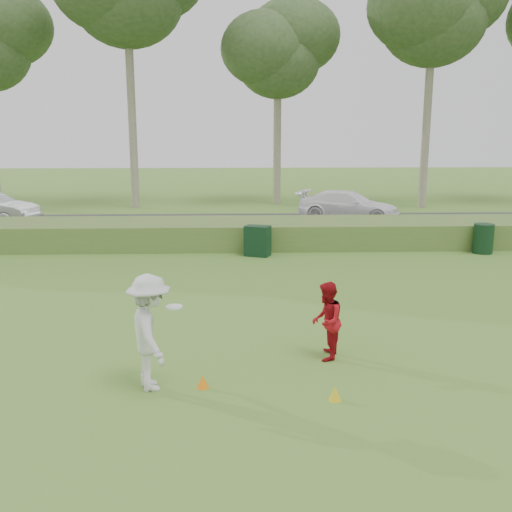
{
  "coord_description": "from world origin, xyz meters",
  "views": [
    {
      "loc": [
        -0.49,
        -8.95,
        4.11
      ],
      "look_at": [
        0.0,
        4.0,
        1.3
      ],
      "focal_mm": 40.0,
      "sensor_mm": 36.0,
      "label": 1
    }
  ],
  "objects_px": {
    "trash_bin": "(483,239)",
    "cone_yellow": "(335,393)",
    "player_red": "(327,321)",
    "car_right": "(348,206)",
    "cone_orange": "(203,381)",
    "player_white": "(150,332)",
    "utility_cabinet": "(258,241)"
  },
  "relations": [
    {
      "from": "trash_bin",
      "to": "cone_yellow",
      "type": "bearing_deg",
      "value": -122.92
    },
    {
      "from": "player_red",
      "to": "trash_bin",
      "type": "bearing_deg",
      "value": 157.51
    },
    {
      "from": "player_red",
      "to": "car_right",
      "type": "height_order",
      "value": "player_red"
    },
    {
      "from": "cone_orange",
      "to": "car_right",
      "type": "bearing_deg",
      "value": 71.64
    },
    {
      "from": "player_white",
      "to": "trash_bin",
      "type": "xyz_separation_m",
      "value": [
        10.01,
        10.37,
        -0.44
      ]
    },
    {
      "from": "player_white",
      "to": "cone_yellow",
      "type": "bearing_deg",
      "value": -120.65
    },
    {
      "from": "cone_orange",
      "to": "trash_bin",
      "type": "bearing_deg",
      "value": 48.6
    },
    {
      "from": "utility_cabinet",
      "to": "trash_bin",
      "type": "relative_size",
      "value": 1.01
    },
    {
      "from": "car_right",
      "to": "player_white",
      "type": "bearing_deg",
      "value": -177.87
    },
    {
      "from": "player_white",
      "to": "player_red",
      "type": "height_order",
      "value": "player_white"
    },
    {
      "from": "player_red",
      "to": "cone_yellow",
      "type": "xyz_separation_m",
      "value": [
        -0.12,
        -1.7,
        -0.61
      ]
    },
    {
      "from": "car_right",
      "to": "cone_orange",
      "type": "bearing_deg",
      "value": -175.45
    },
    {
      "from": "cone_yellow",
      "to": "trash_bin",
      "type": "bearing_deg",
      "value": 57.08
    },
    {
      "from": "player_red",
      "to": "car_right",
      "type": "xyz_separation_m",
      "value": [
        3.68,
        16.61,
        0.02
      ]
    },
    {
      "from": "trash_bin",
      "to": "cone_orange",
      "type": "bearing_deg",
      "value": -131.4
    },
    {
      "from": "cone_orange",
      "to": "utility_cabinet",
      "type": "relative_size",
      "value": 0.22
    },
    {
      "from": "cone_orange",
      "to": "utility_cabinet",
      "type": "bearing_deg",
      "value": 82.66
    },
    {
      "from": "trash_bin",
      "to": "car_right",
      "type": "distance_m",
      "value": 8.07
    },
    {
      "from": "cone_orange",
      "to": "player_red",
      "type": "bearing_deg",
      "value": 27.96
    },
    {
      "from": "utility_cabinet",
      "to": "car_right",
      "type": "height_order",
      "value": "car_right"
    },
    {
      "from": "cone_yellow",
      "to": "car_right",
      "type": "distance_m",
      "value": 18.71
    },
    {
      "from": "player_white",
      "to": "cone_yellow",
      "type": "xyz_separation_m",
      "value": [
        2.93,
        -0.57,
        -0.84
      ]
    },
    {
      "from": "cone_yellow",
      "to": "car_right",
      "type": "bearing_deg",
      "value": 78.26
    },
    {
      "from": "cone_orange",
      "to": "cone_yellow",
      "type": "relative_size",
      "value": 0.97
    },
    {
      "from": "cone_yellow",
      "to": "cone_orange",
      "type": "bearing_deg",
      "value": 165.95
    },
    {
      "from": "player_white",
      "to": "trash_bin",
      "type": "distance_m",
      "value": 14.41
    },
    {
      "from": "utility_cabinet",
      "to": "player_white",
      "type": "bearing_deg",
      "value": -80.13
    },
    {
      "from": "utility_cabinet",
      "to": "car_right",
      "type": "relative_size",
      "value": 0.22
    },
    {
      "from": "player_white",
      "to": "cone_orange",
      "type": "height_order",
      "value": "player_white"
    },
    {
      "from": "utility_cabinet",
      "to": "cone_yellow",
      "type": "bearing_deg",
      "value": -64.08
    },
    {
      "from": "utility_cabinet",
      "to": "trash_bin",
      "type": "distance_m",
      "value": 7.86
    },
    {
      "from": "utility_cabinet",
      "to": "car_right",
      "type": "bearing_deg",
      "value": 80.49
    }
  ]
}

